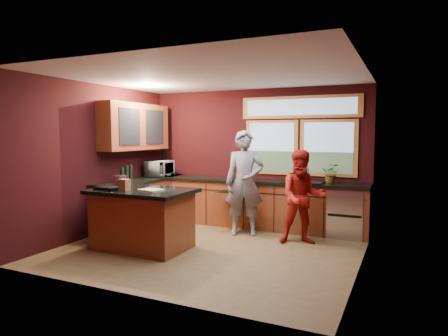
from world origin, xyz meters
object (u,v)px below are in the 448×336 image
Objects in this scene: island at (143,219)px; stock_pot at (120,181)px; person_red at (302,197)px; person_grey at (245,183)px; cutting_board at (151,190)px.

stock_pot is at bearing 164.74° from island.
stock_pot is (-2.77, -1.18, 0.26)m from person_red.
person_red reaches higher than island.
island is 0.83× the size of person_grey.
island is 4.43× the size of cutting_board.
stock_pot is (-1.69, -1.32, 0.10)m from person_grey.
person_red reaches higher than cutting_board.
stock_pot is (-0.55, 0.15, 0.56)m from island.
stock_pot reaches higher than island.
person_grey reaches higher than stock_pot.
person_grey reaches higher than cutting_board.
stock_pot reaches higher than cutting_board.
person_red reaches higher than stock_pot.
island is at bearing -15.26° from stock_pot.
island is 1.00× the size of person_red.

